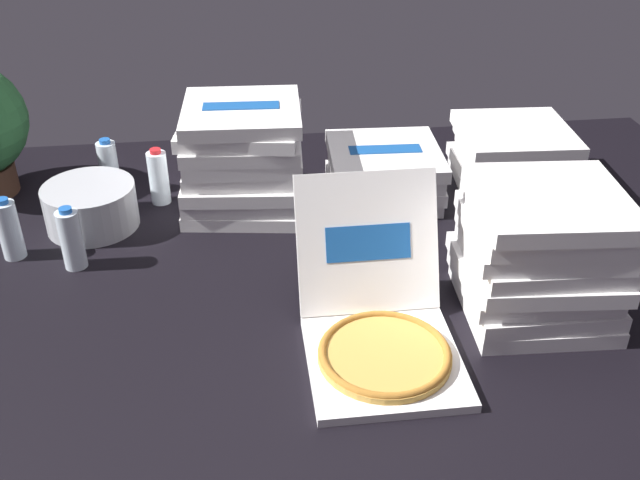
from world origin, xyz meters
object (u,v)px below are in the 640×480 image
pizza_stack_center_far (539,253)px  water_bottle_3 (9,230)px  pizza_stack_center_near (384,171)px  pizza_stack_right_far (243,157)px  pizza_stack_left_near (513,156)px  ice_bucket (91,206)px  open_pizza_box (379,323)px  water_bottle_1 (159,177)px  water_bottle_2 (71,239)px  water_bottle_0 (109,167)px

pizza_stack_center_far → water_bottle_3: pizza_stack_center_far is taller
pizza_stack_center_near → pizza_stack_right_far: bearing=-178.8°
pizza_stack_left_near → pizza_stack_right_far: 0.99m
water_bottle_3 → ice_bucket: bearing=37.0°
open_pizza_box → pizza_stack_right_far: (-0.32, 0.83, 0.11)m
open_pizza_box → water_bottle_1: open_pizza_box is taller
pizza_stack_left_near → water_bottle_3: bearing=-170.4°
pizza_stack_left_near → pizza_stack_center_near: (-0.49, -0.02, -0.02)m
pizza_stack_left_near → pizza_stack_center_far: bearing=-105.3°
open_pizza_box → water_bottle_3: 1.20m
water_bottle_2 → water_bottle_0: bearing=84.0°
pizza_stack_center_far → water_bottle_3: bearing=163.3°
pizza_stack_center_far → ice_bucket: bearing=154.4°
pizza_stack_center_near → ice_bucket: 1.02m
water_bottle_2 → pizza_stack_center_near: bearing=18.7°
pizza_stack_center_near → pizza_stack_left_near: bearing=2.6°
open_pizza_box → water_bottle_1: size_ratio=2.72×
open_pizza_box → water_bottle_2: 0.99m
water_bottle_2 → water_bottle_3: bearing=157.9°
water_bottle_1 → pizza_stack_right_far: bearing=-9.6°
water_bottle_0 → pizza_stack_left_near: bearing=-4.8°
pizza_stack_right_far → pizza_stack_center_far: 1.06m
open_pizza_box → water_bottle_1: (-0.62, 0.88, 0.02)m
pizza_stack_left_near → water_bottle_3: pizza_stack_left_near is taller
pizza_stack_left_near → water_bottle_2: size_ratio=2.18×
open_pizza_box → pizza_stack_center_near: (0.18, 0.84, 0.02)m
ice_bucket → water_bottle_3: 0.28m
pizza_stack_right_far → ice_bucket: size_ratio=1.51×
pizza_stack_center_near → ice_bucket: bearing=-174.3°
open_pizza_box → pizza_stack_left_near: (0.67, 0.86, 0.04)m
water_bottle_0 → pizza_stack_center_near: bearing=-8.5°
pizza_stack_left_near → ice_bucket: size_ratio=1.47×
open_pizza_box → pizza_stack_center_near: 0.86m
open_pizza_box → pizza_stack_left_near: 1.09m
pizza_stack_right_far → pizza_stack_center_near: 0.51m
water_bottle_0 → water_bottle_3: (-0.25, -0.42, 0.00)m
ice_bucket → water_bottle_1: bearing=33.3°
pizza_stack_right_far → water_bottle_3: (-0.74, -0.26, -0.09)m
open_pizza_box → pizza_stack_right_far: size_ratio=1.22×
ice_bucket → water_bottle_1: size_ratio=1.48×
ice_bucket → water_bottle_0: (0.03, 0.25, 0.02)m
pizza_stack_center_far → ice_bucket: (-1.30, 0.62, -0.11)m
water_bottle_3 → water_bottle_0: bearing=58.6°
pizza_stack_center_far → water_bottle_0: bearing=145.5°
pizza_stack_center_near → water_bottle_1: 0.80m
water_bottle_0 → ice_bucket: bearing=-97.6°
pizza_stack_center_far → water_bottle_1: pizza_stack_center_far is taller
water_bottle_1 → ice_bucket: bearing=-146.7°
pizza_stack_center_near → water_bottle_2: (-1.04, -0.35, 0.01)m
pizza_stack_right_far → pizza_stack_center_far: size_ratio=1.05×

